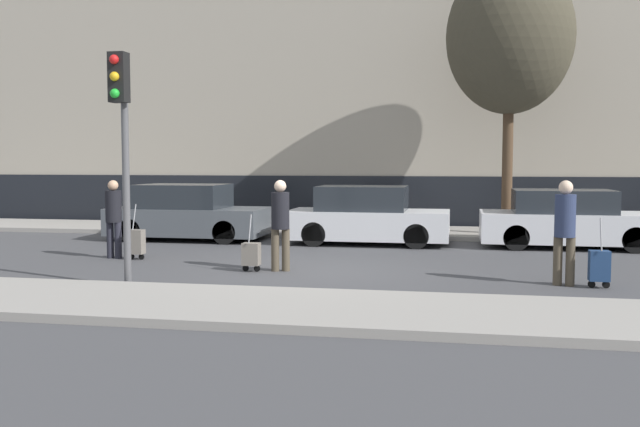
# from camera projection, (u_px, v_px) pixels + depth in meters

# --- Properties ---
(ground_plane) EXTENTS (80.00, 80.00, 0.00)m
(ground_plane) POSITION_uv_depth(u_px,v_px,m) (312.00, 270.00, 13.55)
(ground_plane) COLOR #424244
(sidewalk_near) EXTENTS (28.00, 2.50, 0.12)m
(sidewalk_near) POSITION_uv_depth(u_px,v_px,m) (257.00, 307.00, 9.88)
(sidewalk_near) COLOR gray
(sidewalk_near) RESTS_ON ground_plane
(sidewalk_far) EXTENTS (28.00, 3.00, 0.12)m
(sidewalk_far) POSITION_uv_depth(u_px,v_px,m) (361.00, 231.00, 20.40)
(sidewalk_far) COLOR gray
(sidewalk_far) RESTS_ON ground_plane
(building_facade) EXTENTS (28.00, 2.44, 9.90)m
(building_facade) POSITION_uv_depth(u_px,v_px,m) (376.00, 74.00, 23.36)
(building_facade) COLOR #A89E8C
(building_facade) RESTS_ON ground_plane
(parked_car_0) EXTENTS (4.06, 1.90, 1.46)m
(parked_car_0) POSITION_uv_depth(u_px,v_px,m) (188.00, 214.00, 18.78)
(parked_car_0) COLOR #4C5156
(parked_car_0) RESTS_ON ground_plane
(parked_car_1) EXTENTS (3.98, 1.80, 1.45)m
(parked_car_1) POSITION_uv_depth(u_px,v_px,m) (367.00, 217.00, 17.81)
(parked_car_1) COLOR silver
(parked_car_1) RESTS_ON ground_plane
(parked_car_2) EXTENTS (4.17, 1.83, 1.39)m
(parked_car_2) POSITION_uv_depth(u_px,v_px,m) (568.00, 221.00, 17.04)
(parked_car_2) COLOR silver
(parked_car_2) RESTS_ON ground_plane
(pedestrian_left) EXTENTS (0.35, 0.34, 1.67)m
(pedestrian_left) POSITION_uv_depth(u_px,v_px,m) (114.00, 214.00, 15.14)
(pedestrian_left) COLOR #23232D
(pedestrian_left) RESTS_ON ground_plane
(trolley_left) EXTENTS (0.34, 0.29, 1.17)m
(trolley_left) POSITION_uv_depth(u_px,v_px,m) (136.00, 242.00, 15.00)
(trolley_left) COLOR slate
(trolley_left) RESTS_ON ground_plane
(pedestrian_center) EXTENTS (0.34, 0.34, 1.72)m
(pedestrian_center) POSITION_uv_depth(u_px,v_px,m) (280.00, 220.00, 13.38)
(pedestrian_center) COLOR #4C4233
(pedestrian_center) RESTS_ON ground_plane
(trolley_center) EXTENTS (0.34, 0.29, 1.08)m
(trolley_center) POSITION_uv_depth(u_px,v_px,m) (251.00, 254.00, 13.37)
(trolley_center) COLOR slate
(trolley_center) RESTS_ON ground_plane
(pedestrian_right) EXTENTS (0.34, 0.34, 1.76)m
(pedestrian_right) POSITION_uv_depth(u_px,v_px,m) (565.00, 226.00, 11.81)
(pedestrian_right) COLOR #4C4233
(pedestrian_right) RESTS_ON ground_plane
(trolley_right) EXTENTS (0.34, 0.29, 1.16)m
(trolley_right) POSITION_uv_depth(u_px,v_px,m) (599.00, 266.00, 11.63)
(trolley_right) COLOR navy
(trolley_right) RESTS_ON ground_plane
(traffic_light) EXTENTS (0.28, 0.47, 3.82)m
(traffic_light) POSITION_uv_depth(u_px,v_px,m) (122.00, 121.00, 11.55)
(traffic_light) COLOR #515154
(traffic_light) RESTS_ON ground_plane
(parked_bicycle) EXTENTS (1.77, 0.06, 0.96)m
(parked_bicycle) POSITION_uv_depth(u_px,v_px,m) (346.00, 217.00, 20.10)
(parked_bicycle) COLOR black
(parked_bicycle) RESTS_ON sidewalk_far
(bare_tree_near_crossing) EXTENTS (3.34, 3.34, 7.27)m
(bare_tree_near_crossing) POSITION_uv_depth(u_px,v_px,m) (510.00, 37.00, 18.80)
(bare_tree_near_crossing) COLOR #4C3826
(bare_tree_near_crossing) RESTS_ON sidewalk_far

